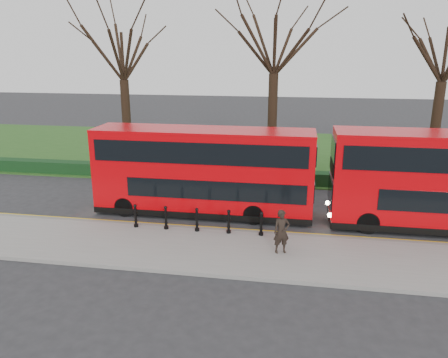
# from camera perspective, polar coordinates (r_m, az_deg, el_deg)

# --- Properties ---
(ground) EXTENTS (120.00, 120.00, 0.00)m
(ground) POSITION_cam_1_polar(r_m,az_deg,el_deg) (20.25, -1.43, -5.78)
(ground) COLOR #28282B
(ground) RESTS_ON ground
(pavement) EXTENTS (60.00, 4.00, 0.15)m
(pavement) POSITION_cam_1_polar(r_m,az_deg,el_deg) (17.54, -3.32, -9.17)
(pavement) COLOR gray
(pavement) RESTS_ON ground
(kerb) EXTENTS (60.00, 0.25, 0.16)m
(kerb) POSITION_cam_1_polar(r_m,az_deg,el_deg) (19.32, -2.00, -6.67)
(kerb) COLOR slate
(kerb) RESTS_ON ground
(grass_verge) EXTENTS (60.00, 18.00, 0.06)m
(grass_verge) POSITION_cam_1_polar(r_m,az_deg,el_deg) (34.46, 3.34, 3.55)
(grass_verge) COLOR #26511B
(grass_verge) RESTS_ON ground
(hedge) EXTENTS (60.00, 0.90, 0.80)m
(hedge) POSITION_cam_1_polar(r_m,az_deg,el_deg) (26.48, 1.37, 0.48)
(hedge) COLOR black
(hedge) RESTS_ON ground
(yellow_line_outer) EXTENTS (60.00, 0.10, 0.01)m
(yellow_line_outer) POSITION_cam_1_polar(r_m,az_deg,el_deg) (19.62, -1.82, -6.51)
(yellow_line_outer) COLOR yellow
(yellow_line_outer) RESTS_ON ground
(yellow_line_inner) EXTENTS (60.00, 0.10, 0.01)m
(yellow_line_inner) POSITION_cam_1_polar(r_m,az_deg,el_deg) (19.80, -1.71, -6.29)
(yellow_line_inner) COLOR yellow
(yellow_line_inner) RESTS_ON ground
(tree_left) EXTENTS (6.74, 6.74, 10.52)m
(tree_left) POSITION_cam_1_polar(r_m,az_deg,el_deg) (30.71, -13.15, 15.95)
(tree_left) COLOR black
(tree_left) RESTS_ON ground
(tree_mid) EXTENTS (7.31, 7.31, 11.42)m
(tree_mid) POSITION_cam_1_polar(r_m,az_deg,el_deg) (28.47, 6.64, 17.58)
(tree_mid) COLOR black
(tree_mid) RESTS_ON ground
(tree_right) EXTENTS (6.87, 6.87, 10.73)m
(tree_right) POSITION_cam_1_polar(r_m,az_deg,el_deg) (29.63, 27.01, 14.95)
(tree_right) COLOR black
(tree_right) RESTS_ON ground
(bollard_row) EXTENTS (5.69, 0.15, 1.00)m
(bollard_row) POSITION_cam_1_polar(r_m,az_deg,el_deg) (18.87, -3.56, -5.37)
(bollard_row) COLOR black
(bollard_row) RESTS_ON pavement
(bus_lead) EXTENTS (10.41, 2.39, 4.14)m
(bus_lead) POSITION_cam_1_polar(r_m,az_deg,el_deg) (20.87, -2.72, 0.93)
(bus_lead) COLOR #CD0209
(bus_lead) RESTS_ON ground
(pedestrian) EXTENTS (0.73, 0.59, 1.72)m
(pedestrian) POSITION_cam_1_polar(r_m,az_deg,el_deg) (16.90, 7.53, -6.83)
(pedestrian) COLOR black
(pedestrian) RESTS_ON pavement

